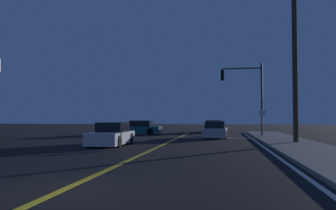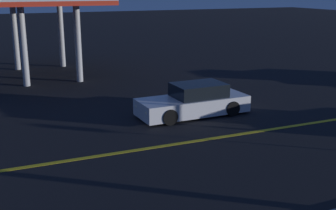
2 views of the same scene
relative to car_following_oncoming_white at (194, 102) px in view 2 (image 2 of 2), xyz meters
name	(u,v)px [view 2 (image 2 of 2)]	position (x,y,z in m)	size (l,w,h in m)	color
lane_line_center	(192,142)	(2.92, -1.55, -0.58)	(0.20, 37.62, 0.01)	gold
car_following_oncoming_white	(194,102)	(0.00, 0.00, 0.00)	(1.95, 4.76, 1.34)	silver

